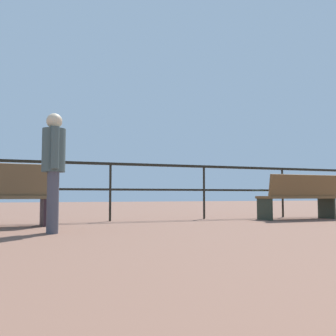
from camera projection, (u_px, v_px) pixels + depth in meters
The scene contains 3 objects.
pier_railing at pixel (159, 179), 7.59m from camera, with size 25.34×0.05×1.09m.
bench_near_right at pixel (299, 195), 7.72m from camera, with size 1.61×0.70×0.88m.
person_at_railing at pixel (53, 164), 4.97m from camera, with size 0.30×0.49×1.54m.
Camera 1 is at (-2.59, 1.91, 0.48)m, focal length 41.50 mm.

